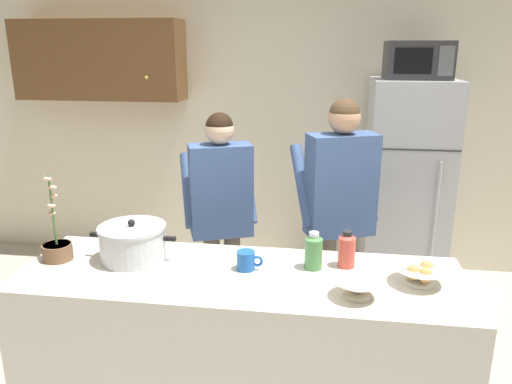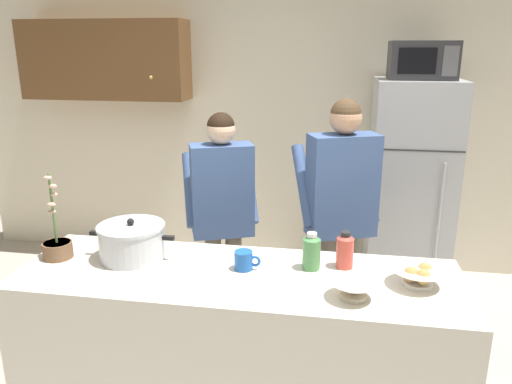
{
  "view_description": "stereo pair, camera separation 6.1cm",
  "coord_description": "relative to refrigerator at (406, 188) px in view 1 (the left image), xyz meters",
  "views": [
    {
      "loc": [
        0.39,
        -2.15,
        1.98
      ],
      "look_at": [
        0.0,
        0.55,
        1.17
      ],
      "focal_mm": 34.72,
      "sensor_mm": 36.0,
      "label": 1
    },
    {
      "loc": [
        0.45,
        -2.14,
        1.98
      ],
      "look_at": [
        0.0,
        0.55,
        1.17
      ],
      "focal_mm": 34.72,
      "sensor_mm": 36.0,
      "label": 2
    }
  ],
  "objects": [
    {
      "name": "coffee_mug",
      "position": [
        -1.02,
        -1.8,
        0.1
      ],
      "size": [
        0.13,
        0.09,
        0.1
      ],
      "color": "#1E59B2",
      "rests_on": "kitchen_island"
    },
    {
      "name": "empty_bowl",
      "position": [
        -0.49,
        -2.01,
        0.1
      ],
      "size": [
        0.21,
        0.21,
        0.08
      ],
      "color": "beige",
      "rests_on": "kitchen_island"
    },
    {
      "name": "refrigerator",
      "position": [
        0.0,
        0.0,
        0.0
      ],
      "size": [
        0.64,
        0.68,
        1.73
      ],
      "color": "#B7BABF",
      "rests_on": "ground"
    },
    {
      "name": "back_wall_unit",
      "position": [
        -1.29,
        0.42,
        0.52
      ],
      "size": [
        6.0,
        0.48,
        2.6
      ],
      "color": "beige",
      "rests_on": "ground"
    },
    {
      "name": "cooking_pot",
      "position": [
        -1.62,
        -1.76,
        0.14
      ],
      "size": [
        0.46,
        0.35,
        0.22
      ],
      "color": "silver",
      "rests_on": "kitchen_island"
    },
    {
      "name": "microwave",
      "position": [
        0.0,
        -0.02,
        1.01
      ],
      "size": [
        0.48,
        0.37,
        0.28
      ],
      "color": "#2D2D30",
      "rests_on": "refrigerator"
    },
    {
      "name": "kitchen_island",
      "position": [
        -1.04,
        -1.85,
        -0.41
      ],
      "size": [
        2.16,
        0.68,
        0.92
      ],
      "primitive_type": "cube",
      "color": "silver",
      "rests_on": "ground"
    },
    {
      "name": "bread_bowl",
      "position": [
        -0.2,
        -1.84,
        0.1
      ],
      "size": [
        0.25,
        0.25,
        0.1
      ],
      "color": "white",
      "rests_on": "kitchen_island"
    },
    {
      "name": "bottle_mid_counter",
      "position": [
        -0.69,
        -1.74,
        0.15
      ],
      "size": [
        0.09,
        0.09,
        0.19
      ],
      "color": "#4C8C4C",
      "rests_on": "kitchen_island"
    },
    {
      "name": "bottle_near_edge",
      "position": [
        -0.53,
        -1.69,
        0.15
      ],
      "size": [
        0.09,
        0.09,
        0.19
      ],
      "color": "#D84C3F",
      "rests_on": "kitchen_island"
    },
    {
      "name": "person_by_sink",
      "position": [
        -0.56,
        -0.96,
        0.18
      ],
      "size": [
        0.61,
        0.55,
        1.68
      ],
      "color": "#726656",
      "rests_on": "ground"
    },
    {
      "name": "potted_orchid",
      "position": [
        -2.0,
        -1.82,
        0.12
      ],
      "size": [
        0.15,
        0.15,
        0.45
      ],
      "color": "brown",
      "rests_on": "kitchen_island"
    },
    {
      "name": "person_near_pot",
      "position": [
        -1.33,
        -0.96,
        0.11
      ],
      "size": [
        0.58,
        0.53,
        1.58
      ],
      "color": "#726656",
      "rests_on": "ground"
    }
  ]
}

